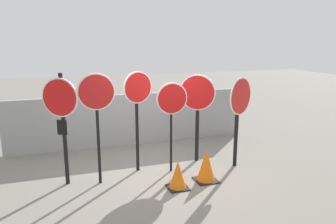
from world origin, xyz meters
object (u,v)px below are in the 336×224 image
object	(u,v)px
stop_sign_2	(138,100)
stop_sign_0	(61,110)
stop_sign_3	(172,105)
traffic_cone_1	(178,175)
traffic_cone_0	(206,165)
stop_sign_1	(97,103)
stop_sign_5	(239,106)
stop_sign_4	(197,102)

from	to	relation	value
stop_sign_2	stop_sign_0	bearing A→B (deg)	169.88
stop_sign_3	traffic_cone_1	size ratio (longest dim) A/B	3.56
traffic_cone_0	traffic_cone_1	world-z (taller)	traffic_cone_0
stop_sign_1	stop_sign_2	distance (m)	1.00
stop_sign_1	stop_sign_5	distance (m)	3.14
stop_sign_1	stop_sign_3	bearing A→B (deg)	6.97
stop_sign_0	stop_sign_4	world-z (taller)	stop_sign_0
stop_sign_4	stop_sign_5	size ratio (longest dim) A/B	1.02
stop_sign_0	stop_sign_3	distance (m)	2.26
traffic_cone_0	stop_sign_2	bearing A→B (deg)	141.47
stop_sign_2	stop_sign_5	xyz separation A→B (m)	(2.22, -0.47, -0.18)
stop_sign_5	traffic_cone_0	bearing A→B (deg)	176.96
stop_sign_2	traffic_cone_0	bearing A→B (deg)	-56.60
traffic_cone_1	traffic_cone_0	bearing A→B (deg)	11.36
stop_sign_1	stop_sign_4	world-z (taller)	stop_sign_1
stop_sign_4	traffic_cone_1	size ratio (longest dim) A/B	3.74
stop_sign_1	stop_sign_5	xyz separation A→B (m)	(3.13, -0.06, -0.25)
traffic_cone_1	stop_sign_1	bearing A→B (deg)	154.18
stop_sign_2	traffic_cone_0	world-z (taller)	stop_sign_2
stop_sign_4	stop_sign_5	bearing A→B (deg)	-6.32
stop_sign_2	traffic_cone_1	size ratio (longest dim) A/B	3.98
stop_sign_4	traffic_cone_0	world-z (taller)	stop_sign_4
stop_sign_2	stop_sign_3	xyz separation A→B (m)	(0.69, -0.28, -0.10)
stop_sign_1	stop_sign_5	size ratio (longest dim) A/B	1.09
stop_sign_2	stop_sign_5	bearing A→B (deg)	-29.95
stop_sign_3	traffic_cone_0	world-z (taller)	stop_sign_3
stop_sign_0	stop_sign_3	bearing A→B (deg)	31.89
stop_sign_0	stop_sign_2	distance (m)	1.59
stop_sign_3	traffic_cone_0	bearing A→B (deg)	-52.41
stop_sign_0	stop_sign_3	xyz separation A→B (m)	(2.26, -0.06, -0.02)
stop_sign_3	traffic_cone_0	xyz separation A→B (m)	(0.52, -0.69, -1.19)
stop_sign_4	traffic_cone_0	bearing A→B (deg)	-70.77
stop_sign_1	stop_sign_3	size ratio (longest dim) A/B	1.13
stop_sign_0	stop_sign_5	bearing A→B (deg)	29.58
stop_sign_3	traffic_cone_0	size ratio (longest dim) A/B	2.90
stop_sign_0	stop_sign_5	distance (m)	3.81
stop_sign_0	traffic_cone_0	world-z (taller)	stop_sign_0
stop_sign_0	stop_sign_2	size ratio (longest dim) A/B	1.01
stop_sign_3	stop_sign_4	distance (m)	0.89
traffic_cone_0	traffic_cone_1	bearing A→B (deg)	-168.64
stop_sign_3	stop_sign_1	bearing A→B (deg)	-175.15
stop_sign_3	traffic_cone_1	world-z (taller)	stop_sign_3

